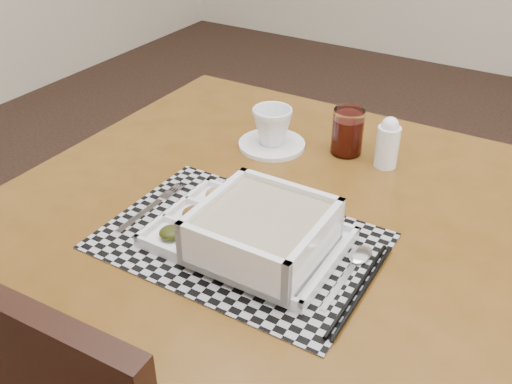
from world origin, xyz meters
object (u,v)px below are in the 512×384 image
cup (272,126)px  serving_tray (258,235)px  dining_table (269,242)px  juice_glass (347,133)px  creamer_bottle (388,143)px

cup → serving_tray: bearing=-84.0°
dining_table → serving_tray: 0.18m
cup → juice_glass: size_ratio=0.87×
creamer_bottle → juice_glass: bearing=173.5°
dining_table → creamer_bottle: 0.33m
serving_tray → creamer_bottle: bearing=78.6°
juice_glass → creamer_bottle: 0.10m
dining_table → creamer_bottle: size_ratio=9.05×
serving_tray → cup: size_ratio=3.62×
cup → dining_table: bearing=-81.3°
juice_glass → serving_tray: bearing=-87.8°
cup → juice_glass: juice_glass is taller
serving_tray → juice_glass: size_ratio=3.15×
cup → creamer_bottle: 0.25m
dining_table → creamer_bottle: creamer_bottle is taller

